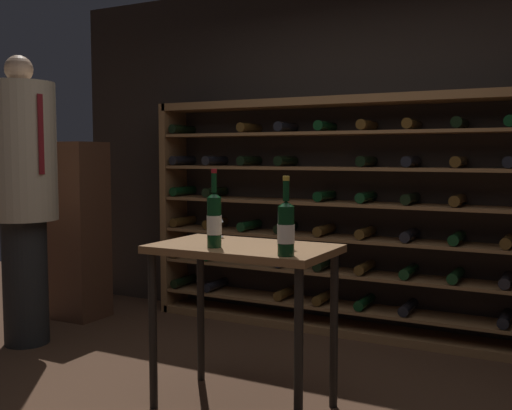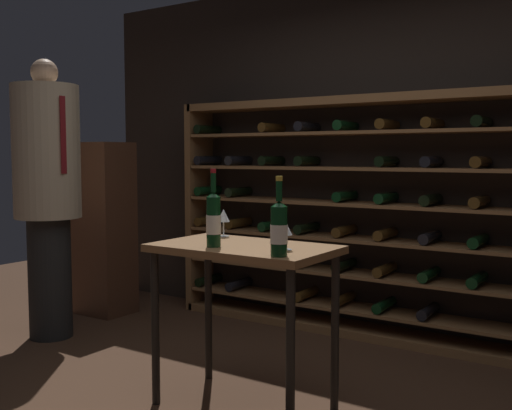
{
  "view_description": "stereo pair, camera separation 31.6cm",
  "coord_description": "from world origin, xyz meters",
  "px_view_note": "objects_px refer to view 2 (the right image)",
  "views": [
    {
      "loc": [
        1.41,
        -2.5,
        1.35
      ],
      "look_at": [
        -0.07,
        0.28,
        1.09
      ],
      "focal_mm": 42.86,
      "sensor_mm": 36.0,
      "label": 1
    },
    {
      "loc": [
        1.68,
        -2.34,
        1.35
      ],
      "look_at": [
        -0.07,
        0.28,
        1.09
      ],
      "focal_mm": 42.86,
      "sensor_mm": 36.0,
      "label": 2
    }
  ],
  "objects_px": {
    "person_guest_plum_blouse": "(47,185)",
    "wine_bottle_green_slim": "(279,228)",
    "wine_glass_stemmed_center": "(285,230)",
    "wine_rack": "(366,218)",
    "display_cabinet": "(104,228)",
    "wine_bottle_amber_reserve": "(214,219)",
    "tasting_table": "(244,268)",
    "wine_glass_stemmed_left": "(223,217)"
  },
  "relations": [
    {
      "from": "wine_rack",
      "to": "wine_bottle_green_slim",
      "type": "bearing_deg",
      "value": -79.31
    },
    {
      "from": "tasting_table",
      "to": "wine_bottle_amber_reserve",
      "type": "relative_size",
      "value": 2.35
    },
    {
      "from": "person_guest_plum_blouse",
      "to": "wine_bottle_green_slim",
      "type": "bearing_deg",
      "value": 68.96
    },
    {
      "from": "wine_rack",
      "to": "wine_glass_stemmed_left",
      "type": "relative_size",
      "value": 19.87
    },
    {
      "from": "wine_bottle_green_slim",
      "to": "wine_bottle_amber_reserve",
      "type": "distance_m",
      "value": 0.44
    },
    {
      "from": "wine_bottle_green_slim",
      "to": "wine_glass_stemmed_left",
      "type": "bearing_deg",
      "value": 146.81
    },
    {
      "from": "wine_glass_stemmed_center",
      "to": "tasting_table",
      "type": "bearing_deg",
      "value": 173.31
    },
    {
      "from": "tasting_table",
      "to": "display_cabinet",
      "type": "bearing_deg",
      "value": 155.64
    },
    {
      "from": "display_cabinet",
      "to": "wine_bottle_green_slim",
      "type": "distance_m",
      "value": 2.73
    },
    {
      "from": "wine_bottle_green_slim",
      "to": "wine_glass_stemmed_center",
      "type": "distance_m",
      "value": 0.19
    },
    {
      "from": "wine_rack",
      "to": "wine_glass_stemmed_center",
      "type": "xyz_separation_m",
      "value": [
        0.26,
        -1.6,
        0.1
      ]
    },
    {
      "from": "display_cabinet",
      "to": "wine_glass_stemmed_center",
      "type": "height_order",
      "value": "display_cabinet"
    },
    {
      "from": "wine_glass_stemmed_center",
      "to": "wine_bottle_amber_reserve",
      "type": "bearing_deg",
      "value": -163.41
    },
    {
      "from": "display_cabinet",
      "to": "wine_bottle_green_slim",
      "type": "xyz_separation_m",
      "value": [
        2.46,
        -1.16,
        0.28
      ]
    },
    {
      "from": "wine_rack",
      "to": "tasting_table",
      "type": "relative_size",
      "value": 3.39
    },
    {
      "from": "wine_glass_stemmed_left",
      "to": "tasting_table",
      "type": "bearing_deg",
      "value": -35.62
    },
    {
      "from": "wine_rack",
      "to": "wine_bottle_green_slim",
      "type": "xyz_separation_m",
      "value": [
        0.34,
        -1.78,
        0.13
      ]
    },
    {
      "from": "person_guest_plum_blouse",
      "to": "wine_bottle_green_slim",
      "type": "relative_size",
      "value": 5.43
    },
    {
      "from": "display_cabinet",
      "to": "wine_bottle_green_slim",
      "type": "bearing_deg",
      "value": -25.34
    },
    {
      "from": "display_cabinet",
      "to": "wine_bottle_amber_reserve",
      "type": "relative_size",
      "value": 3.61
    },
    {
      "from": "wine_bottle_amber_reserve",
      "to": "wine_rack",
      "type": "bearing_deg",
      "value": 86.67
    },
    {
      "from": "wine_glass_stemmed_center",
      "to": "display_cabinet",
      "type": "bearing_deg",
      "value": 157.48
    },
    {
      "from": "person_guest_plum_blouse",
      "to": "wine_bottle_amber_reserve",
      "type": "distance_m",
      "value": 1.87
    },
    {
      "from": "person_guest_plum_blouse",
      "to": "wine_glass_stemmed_left",
      "type": "relative_size",
      "value": 12.65
    },
    {
      "from": "display_cabinet",
      "to": "wine_glass_stemmed_center",
      "type": "bearing_deg",
      "value": -22.52
    },
    {
      "from": "wine_bottle_green_slim",
      "to": "wine_bottle_amber_reserve",
      "type": "bearing_deg",
      "value": 171.36
    },
    {
      "from": "tasting_table",
      "to": "wine_glass_stemmed_center",
      "type": "height_order",
      "value": "wine_glass_stemmed_center"
    },
    {
      "from": "wine_rack",
      "to": "wine_glass_stemmed_center",
      "type": "relative_size",
      "value": 21.91
    },
    {
      "from": "wine_bottle_green_slim",
      "to": "wine_glass_stemmed_center",
      "type": "relative_size",
      "value": 2.57
    },
    {
      "from": "wine_glass_stemmed_center",
      "to": "wine_rack",
      "type": "bearing_deg",
      "value": 99.36
    },
    {
      "from": "person_guest_plum_blouse",
      "to": "display_cabinet",
      "type": "height_order",
      "value": "person_guest_plum_blouse"
    },
    {
      "from": "wine_rack",
      "to": "wine_bottle_amber_reserve",
      "type": "bearing_deg",
      "value": -93.33
    },
    {
      "from": "wine_bottle_amber_reserve",
      "to": "wine_glass_stemmed_center",
      "type": "xyz_separation_m",
      "value": [
        0.36,
        0.11,
        -0.04
      ]
    },
    {
      "from": "wine_glass_stemmed_left",
      "to": "wine_rack",
      "type": "bearing_deg",
      "value": 77.88
    },
    {
      "from": "wine_glass_stemmed_left",
      "to": "wine_glass_stemmed_center",
      "type": "distance_m",
      "value": 0.61
    },
    {
      "from": "wine_rack",
      "to": "display_cabinet",
      "type": "height_order",
      "value": "wine_rack"
    },
    {
      "from": "wine_rack",
      "to": "wine_bottle_amber_reserve",
      "type": "height_order",
      "value": "wine_rack"
    },
    {
      "from": "wine_bottle_amber_reserve",
      "to": "wine_glass_stemmed_left",
      "type": "distance_m",
      "value": 0.4
    },
    {
      "from": "wine_bottle_green_slim",
      "to": "display_cabinet",
      "type": "bearing_deg",
      "value": 154.66
    },
    {
      "from": "wine_bottle_amber_reserve",
      "to": "wine_glass_stemmed_center",
      "type": "distance_m",
      "value": 0.38
    },
    {
      "from": "wine_glass_stemmed_left",
      "to": "wine_glass_stemmed_center",
      "type": "xyz_separation_m",
      "value": [
        0.56,
        -0.24,
        -0.01
      ]
    },
    {
      "from": "wine_bottle_amber_reserve",
      "to": "person_guest_plum_blouse",
      "type": "bearing_deg",
      "value": 168.05
    }
  ]
}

